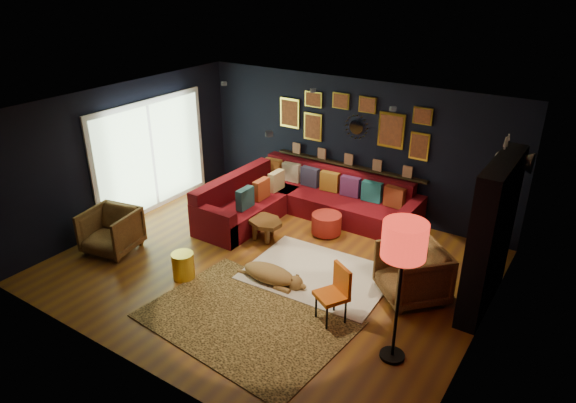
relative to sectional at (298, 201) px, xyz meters
The scene contains 20 objects.
floor 1.94m from the sectional, 71.24° to the right, with size 6.50×6.50×0.00m, color brown.
room_walls 2.29m from the sectional, 71.24° to the right, with size 6.50×6.50×6.50m.
sectional is the anchor object (origin of this frame).
ledge 1.22m from the sectional, 54.82° to the left, with size 3.20×0.12×0.04m, color black.
gallery_wall 1.84m from the sectional, 56.49° to the left, with size 3.15×0.04×1.02m.
sunburst_mirror 1.80m from the sectional, 51.91° to the left, with size 0.47×0.16×0.47m.
fireplace 3.88m from the sectional, 13.77° to the right, with size 0.31×1.60×2.20m.
deer_head 4.15m from the sectional, ahead, with size 0.50×0.28×0.45m.
sliding_door 2.97m from the sectional, 155.08° to the right, with size 0.06×2.80×2.20m.
ceiling_spots 2.53m from the sectional, 58.65° to the right, with size 3.30×2.50×0.06m.
shag_rug 2.13m from the sectional, 48.83° to the right, with size 2.20×1.60×0.03m, color white.
leopard_rug 3.32m from the sectional, 69.83° to the right, with size 2.74×1.95×0.02m, color tan.
coffee_table 1.10m from the sectional, 89.25° to the right, with size 0.87×0.77×0.36m.
pouf 0.88m from the sectional, 20.75° to the right, with size 0.54×0.54×0.36m, color #A6231B.
armchair_left 3.45m from the sectional, 124.14° to the right, with size 0.81×0.76×0.83m, color #B57A3D.
armchair_right 3.13m from the sectional, 25.53° to the right, with size 0.87×0.81×0.90m, color #B57A3D.
gold_stool 2.83m from the sectional, 96.61° to the right, with size 0.35×0.35×0.43m, color yellow.
orange_chair 3.24m from the sectional, 48.46° to the right, with size 0.53×0.53×0.83m.
floor_lamp 4.31m from the sectional, 40.79° to the right, with size 0.52×0.52×1.88m.
dog 2.34m from the sectional, 68.46° to the right, with size 1.20×0.59×0.38m, color #AB7C49, non-canonical shape.
Camera 1 is at (4.18, -5.79, 4.46)m, focal length 32.00 mm.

